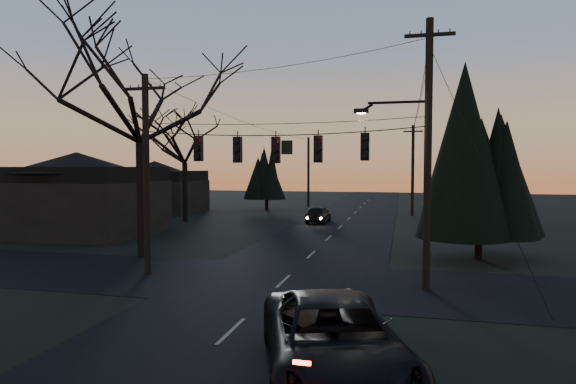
% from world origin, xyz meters
% --- Properties ---
extents(main_road, '(8.00, 120.00, 0.02)m').
position_xyz_m(main_road, '(0.00, 20.00, 0.01)').
color(main_road, black).
rests_on(main_road, ground).
extents(cross_road, '(60.00, 7.00, 0.02)m').
position_xyz_m(cross_road, '(0.00, 10.00, 0.01)').
color(cross_road, black).
rests_on(cross_road, ground).
extents(utility_pole_right, '(5.00, 0.30, 10.00)m').
position_xyz_m(utility_pole_right, '(5.50, 10.00, 0.00)').
color(utility_pole_right, black).
rests_on(utility_pole_right, ground).
extents(utility_pole_left, '(1.80, 0.30, 8.50)m').
position_xyz_m(utility_pole_left, '(-6.00, 10.00, 0.00)').
color(utility_pole_left, black).
rests_on(utility_pole_left, ground).
extents(utility_pole_far_r, '(1.80, 0.30, 8.50)m').
position_xyz_m(utility_pole_far_r, '(5.50, 38.00, 0.00)').
color(utility_pole_far_r, black).
rests_on(utility_pole_far_r, ground).
extents(utility_pole_far_l, '(0.30, 0.30, 8.00)m').
position_xyz_m(utility_pole_far_l, '(-6.00, 46.00, 0.00)').
color(utility_pole_far_l, black).
rests_on(utility_pole_far_l, ground).
extents(span_signal_assembly, '(11.50, 0.44, 1.50)m').
position_xyz_m(span_signal_assembly, '(-0.24, 10.00, 5.32)').
color(span_signal_assembly, black).
rests_on(span_signal_assembly, ground).
extents(bare_tree_left, '(10.54, 10.54, 11.67)m').
position_xyz_m(bare_tree_left, '(-8.28, 13.40, 8.16)').
color(bare_tree_left, black).
rests_on(bare_tree_left, ground).
extents(evergreen_right, '(4.88, 4.88, 8.78)m').
position_xyz_m(evergreen_right, '(8.31, 16.81, 4.98)').
color(evergreen_right, black).
rests_on(evergreen_right, ground).
extents(bare_tree_dist, '(7.05, 7.05, 9.86)m').
position_xyz_m(bare_tree_dist, '(-13.24, 28.83, 6.89)').
color(bare_tree_dist, black).
rests_on(bare_tree_dist, ground).
extents(evergreen_dist, '(3.38, 3.38, 6.11)m').
position_xyz_m(evergreen_dist, '(-9.55, 40.92, 3.65)').
color(evergreen_dist, black).
rests_on(evergreen_dist, ground).
extents(house_left_near, '(10.00, 8.00, 5.60)m').
position_xyz_m(house_left_near, '(-17.00, 20.00, 2.80)').
color(house_left_near, black).
rests_on(house_left_near, ground).
extents(house_left_far, '(9.00, 7.00, 5.20)m').
position_xyz_m(house_left_far, '(-20.00, 36.00, 2.60)').
color(house_left_far, black).
rests_on(house_left_far, ground).
extents(suv_near, '(4.60, 6.73, 1.71)m').
position_xyz_m(suv_near, '(3.20, 1.61, 0.85)').
color(suv_near, black).
rests_on(suv_near, ground).
extents(sedan_oncoming_a, '(1.70, 4.14, 1.41)m').
position_xyz_m(sedan_oncoming_a, '(-2.13, 30.44, 0.70)').
color(sedan_oncoming_a, black).
rests_on(sedan_oncoming_a, ground).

